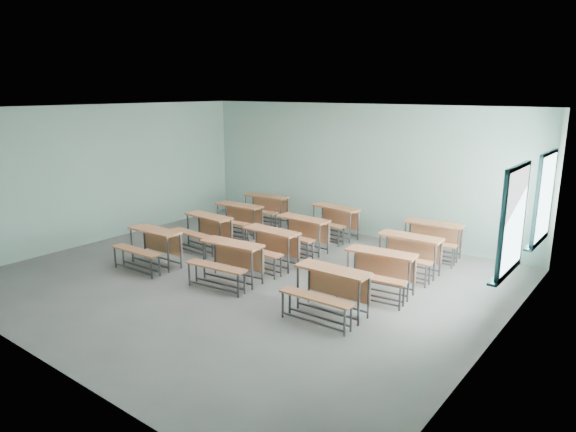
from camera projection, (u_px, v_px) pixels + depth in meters
The scene contains 13 objects.
room at pixel (252, 197), 9.47m from camera, with size 9.04×8.04×3.24m.
desk_unit_r0c0 at pixel (151, 242), 10.39m from camera, with size 1.24×0.85×0.77m.
desk_unit_r0c1 at pixel (229, 257), 9.50m from camera, with size 1.31×0.95×0.77m.
desk_unit_r0c2 at pixel (329, 286), 8.12m from camera, with size 1.25×0.86×0.77m.
desk_unit_r1c0 at pixel (205, 227), 11.56m from camera, with size 1.28×0.90×0.77m.
desk_unit_r1c1 at pixel (268, 243), 10.37m from camera, with size 1.23×0.83×0.77m.
desk_unit_r1c2 at pixel (379, 267), 8.97m from camera, with size 1.32×0.97×0.77m.
desk_unit_r2c0 at pixel (237, 215), 12.62m from camera, with size 1.29×0.92×0.77m.
desk_unit_r2c1 at pixel (300, 230), 11.33m from camera, with size 1.25×0.86×0.77m.
desk_unit_r2c2 at pixel (408, 249), 9.95m from camera, with size 1.26×0.87×0.77m.
desk_unit_r3c0 at pixel (264, 205), 13.69m from camera, with size 1.30×0.93×0.77m.
desk_unit_r3c1 at pixel (333, 217), 12.41m from camera, with size 1.31×0.95×0.77m.
desk_unit_r3c2 at pixel (432, 235), 10.93m from camera, with size 1.31×0.96×0.77m.
Camera 1 is at (6.27, -6.91, 3.54)m, focal length 32.00 mm.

